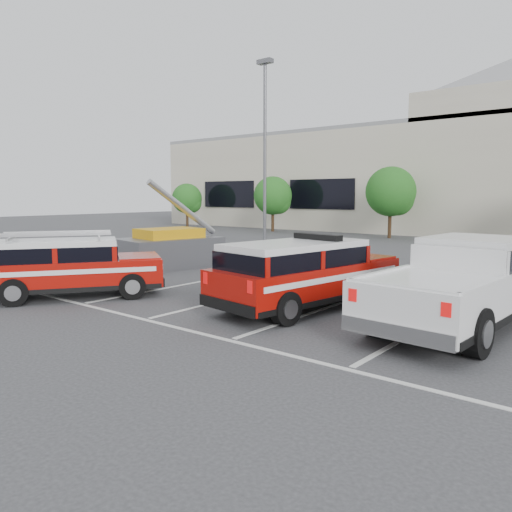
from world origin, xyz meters
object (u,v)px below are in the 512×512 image
at_px(convention_building, 510,171).
at_px(tree_left, 274,197).
at_px(tree_far_left, 188,200).
at_px(white_pickup, 465,291).
at_px(fire_chief_suv, 305,278).
at_px(tree_mid_left, 392,193).
at_px(ladder_suv, 72,271).
at_px(light_pole_left, 265,154).
at_px(utility_rig, 166,250).

bearing_deg(convention_building, tree_left, -146.95).
bearing_deg(tree_far_left, white_pickup, -33.74).
xyz_separation_m(fire_chief_suv, white_pickup, (3.77, 0.79, 0.00)).
height_order(tree_left, tree_mid_left, tree_mid_left).
height_order(tree_left, ladder_suv, tree_left).
bearing_deg(light_pole_left, tree_left, 124.52).
height_order(tree_far_left, tree_left, tree_left).
height_order(fire_chief_suv, white_pickup, white_pickup).
distance_m(convention_building, tree_far_left, 27.03).
distance_m(tree_far_left, tree_mid_left, 20.01).
bearing_deg(ladder_suv, tree_far_left, 164.64).
bearing_deg(light_pole_left, white_pickup, -37.12).
xyz_separation_m(convention_building, tree_far_left, (-25.09, -9.82, -2.22)).
height_order(ladder_suv, utility_rig, utility_rig).
distance_m(light_pole_left, ladder_suv, 15.70).
bearing_deg(fire_chief_suv, tree_far_left, 150.50).
relative_size(tree_mid_left, white_pickup, 0.74).
relative_size(light_pole_left, utility_rig, 2.33).
distance_m(tree_far_left, tree_left, 10.00).
distance_m(tree_far_left, white_pickup, 37.24).
distance_m(convention_building, white_pickup, 31.28).
relative_size(fire_chief_suv, ladder_suv, 1.14).
bearing_deg(fire_chief_suv, utility_rig, 171.30).
height_order(fire_chief_suv, ladder_suv, fire_chief_suv).
distance_m(tree_mid_left, utility_rig, 18.94).
distance_m(convention_building, light_pole_left, 21.49).
xyz_separation_m(light_pole_left, utility_rig, (1.66, -8.70, -4.47)).
height_order(light_pole_left, ladder_suv, light_pole_left).
height_order(fire_chief_suv, utility_rig, utility_rig).
xyz_separation_m(tree_left, light_pole_left, (6.91, -10.05, 2.41)).
height_order(white_pickup, ladder_suv, white_pickup).
xyz_separation_m(tree_far_left, light_pole_left, (16.91, -10.05, 2.68)).
bearing_deg(utility_rig, white_pickup, 2.16).
distance_m(convention_building, fire_chief_suv, 31.59).
xyz_separation_m(convention_building, utility_rig, (-6.52, -28.56, -4.01)).
relative_size(tree_far_left, tree_left, 0.90).
xyz_separation_m(light_pole_left, ladder_suv, (4.25, -14.45, -4.43)).
relative_size(tree_left, fire_chief_suv, 0.78).
xyz_separation_m(tree_far_left, white_pickup, (30.94, -20.66, -1.72)).
relative_size(tree_mid_left, utility_rig, 1.10).
bearing_deg(convention_building, utility_rig, -102.86).
distance_m(convention_building, tree_mid_left, 11.19).
distance_m(light_pole_left, fire_chief_suv, 15.96).
relative_size(convention_building, light_pole_left, 5.86).
relative_size(tree_left, light_pole_left, 0.43).
bearing_deg(fire_chief_suv, white_pickup, 20.64).
bearing_deg(white_pickup, light_pole_left, 146.71).
height_order(light_pole_left, white_pickup, light_pole_left).
relative_size(convention_building, fire_chief_suv, 10.55).
height_order(convention_building, tree_far_left, convention_building).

